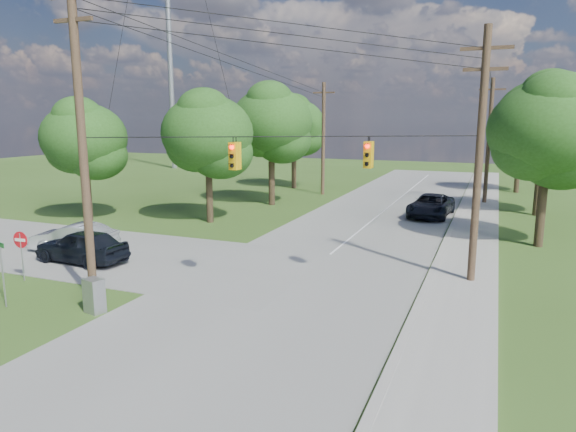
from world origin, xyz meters
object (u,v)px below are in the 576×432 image
at_px(pole_ne, 479,154).
at_px(do_not_enter_sign, 21,245).
at_px(pole_north_e, 489,140).
at_px(car_main_north, 431,205).
at_px(pole_sw, 82,137).
at_px(control_cabinet, 94,296).
at_px(pole_north_w, 323,138).
at_px(car_cross_dark, 82,246).
at_px(car_cross_silver, 74,237).

relative_size(pole_ne, do_not_enter_sign, 4.82).
distance_m(pole_north_e, do_not_enter_sign, 34.24).
distance_m(car_main_north, do_not_enter_sign, 26.00).
xyz_separation_m(pole_sw, do_not_enter_sign, (-4.35, 0.60, -4.63)).
relative_size(pole_sw, control_cabinet, 9.54).
distance_m(pole_north_e, pole_north_w, 13.90).
bearing_deg(pole_sw, car_cross_dark, 137.57).
xyz_separation_m(car_cross_dark, car_main_north, (14.19, 18.45, -0.03)).
xyz_separation_m(pole_north_e, car_main_north, (-3.40, -7.41, -4.32)).
bearing_deg(car_cross_dark, car_cross_silver, -125.36).
height_order(car_cross_silver, do_not_enter_sign, do_not_enter_sign).
xyz_separation_m(car_main_north, control_cabinet, (-9.00, -23.32, -0.18)).
relative_size(car_cross_dark, control_cabinet, 3.77).
height_order(car_cross_dark, control_cabinet, car_cross_dark).
bearing_deg(car_main_north, car_cross_silver, -129.06).
bearing_deg(car_cross_dark, pole_ne, 104.76).
bearing_deg(car_main_north, do_not_enter_sign, -119.24).
xyz_separation_m(pole_north_e, car_cross_dark, (-17.59, -25.86, -4.29)).
bearing_deg(car_cross_silver, car_main_north, 123.40).
height_order(car_cross_dark, car_cross_silver, car_cross_dark).
relative_size(pole_north_w, control_cabinet, 7.95).
relative_size(car_cross_silver, car_main_north, 0.79).
relative_size(pole_ne, control_cabinet, 8.35).
xyz_separation_m(control_cabinet, do_not_enter_sign, (-5.45, 1.72, 0.97)).
distance_m(control_cabinet, do_not_enter_sign, 5.80).
height_order(pole_north_w, do_not_enter_sign, pole_north_w).
distance_m(pole_ne, do_not_enter_sign, 19.56).
xyz_separation_m(pole_ne, control_cabinet, (-12.40, -8.72, -4.84)).
height_order(car_cross_silver, control_cabinet, car_cross_silver).
relative_size(car_cross_dark, do_not_enter_sign, 2.18).
relative_size(car_main_north, control_cabinet, 4.47).
bearing_deg(control_cabinet, pole_sw, 148.94).
xyz_separation_m(car_cross_dark, do_not_enter_sign, (-0.26, -3.14, 0.76)).
height_order(pole_north_w, control_cabinet, pole_north_w).
relative_size(car_main_north, do_not_enter_sign, 2.58).
distance_m(pole_ne, car_cross_silver, 20.24).
bearing_deg(car_cross_silver, pole_ne, 83.87).
xyz_separation_m(pole_ne, car_cross_silver, (-19.54, -2.35, -4.70)).
xyz_separation_m(pole_ne, do_not_enter_sign, (-17.85, -7.00, -3.87)).
bearing_deg(control_cabinet, pole_ne, 49.64).
bearing_deg(car_main_north, pole_north_w, 149.35).
height_order(pole_north_e, do_not_enter_sign, pole_north_e).
distance_m(car_cross_silver, control_cabinet, 9.57).
bearing_deg(pole_north_e, pole_ne, -90.00).
bearing_deg(car_main_north, pole_ne, -72.33).
bearing_deg(car_cross_silver, pole_north_e, 128.27).
bearing_deg(car_cross_silver, control_cabinet, 35.28).
relative_size(pole_sw, car_main_north, 2.13).
height_order(pole_sw, car_cross_silver, pole_sw).
distance_m(pole_north_w, do_not_enter_sign, 29.48).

